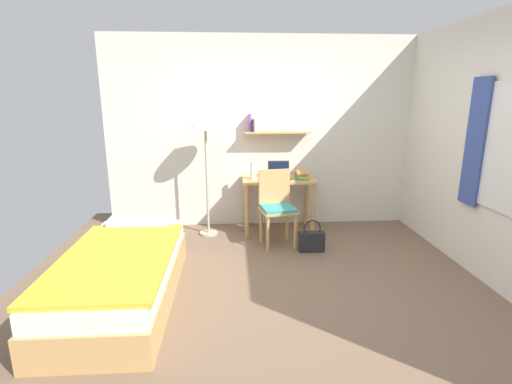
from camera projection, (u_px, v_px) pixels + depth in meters
The scene contains 11 objects.
ground_plane at pixel (285, 291), 3.62m from camera, with size 5.28×5.28×0.00m, color brown.
wall_back at pixel (267, 133), 5.26m from camera, with size 4.40×0.27×2.60m.
wall_right at pixel (510, 153), 3.43m from camera, with size 0.10×4.40×2.60m.
bed at pixel (122, 275), 3.43m from camera, with size 0.92×1.95×0.54m.
desk at pixel (278, 189), 5.13m from camera, with size 0.96×0.55×0.73m.
desk_chair at pixel (277, 204), 4.67m from camera, with size 0.48×0.46×0.93m.
standing_lamp at pixel (205, 127), 4.77m from camera, with size 0.41×0.41×1.62m.
laptop at pixel (279, 174), 5.11m from camera, with size 0.29×0.23×0.22m.
water_bottle at pixel (253, 171), 5.02m from camera, with size 0.06×0.06×0.23m, color silver.
book_stack at pixel (302, 175), 5.04m from camera, with size 0.19×0.24×0.10m.
handbag at pixel (312, 241), 4.52m from camera, with size 0.30×0.11×0.39m.
Camera 1 is at (-0.48, -3.25, 1.81)m, focal length 26.63 mm.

